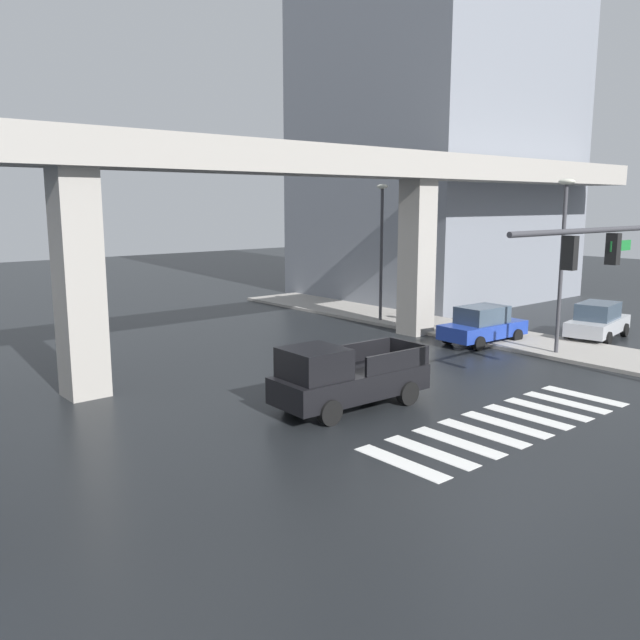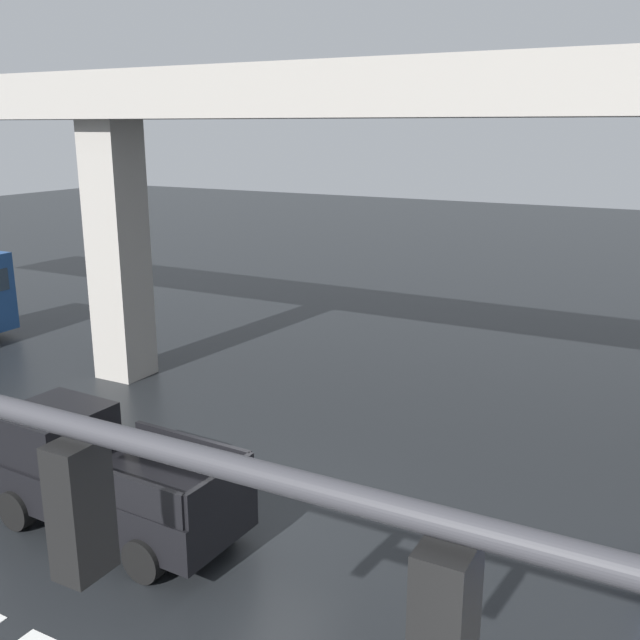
{
  "view_description": "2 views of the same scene",
  "coord_description": "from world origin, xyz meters",
  "px_view_note": "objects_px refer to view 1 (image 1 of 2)",
  "views": [
    {
      "loc": [
        -15.83,
        -15.84,
        6.29
      ],
      "look_at": [
        -1.59,
        0.98,
        2.37
      ],
      "focal_mm": 37.11,
      "sensor_mm": 36.0,
      "label": 1
    },
    {
      "loc": [
        6.73,
        -10.09,
        7.23
      ],
      "look_at": [
        -0.76,
        3.83,
        2.98
      ],
      "focal_mm": 40.72,
      "sensor_mm": 36.0,
      "label": 2
    }
  ],
  "objects_px": {
    "pickup_truck": "(344,378)",
    "street_lamp_mid_block": "(382,236)",
    "sedan_silver": "(598,321)",
    "street_lamp_near_corner": "(563,246)",
    "sedan_blue": "(483,325)"
  },
  "relations": [
    {
      "from": "sedan_silver",
      "to": "sedan_blue",
      "type": "height_order",
      "value": "same"
    },
    {
      "from": "pickup_truck",
      "to": "street_lamp_near_corner",
      "type": "distance_m",
      "value": 12.16
    },
    {
      "from": "sedan_silver",
      "to": "street_lamp_near_corner",
      "type": "relative_size",
      "value": 0.63
    },
    {
      "from": "sedan_blue",
      "to": "street_lamp_mid_block",
      "type": "bearing_deg",
      "value": 87.21
    },
    {
      "from": "pickup_truck",
      "to": "street_lamp_mid_block",
      "type": "height_order",
      "value": "street_lamp_mid_block"
    },
    {
      "from": "sedan_blue",
      "to": "street_lamp_mid_block",
      "type": "xyz_separation_m",
      "value": [
        0.33,
        6.79,
        3.7
      ]
    },
    {
      "from": "pickup_truck",
      "to": "street_lamp_near_corner",
      "type": "height_order",
      "value": "street_lamp_near_corner"
    },
    {
      "from": "pickup_truck",
      "to": "sedan_silver",
      "type": "bearing_deg",
      "value": 0.94
    },
    {
      "from": "sedan_silver",
      "to": "sedan_blue",
      "type": "bearing_deg",
      "value": 150.55
    },
    {
      "from": "street_lamp_mid_block",
      "to": "pickup_truck",
      "type": "bearing_deg",
      "value": -139.64
    },
    {
      "from": "pickup_truck",
      "to": "sedan_silver",
      "type": "xyz_separation_m",
      "value": [
        16.29,
        0.27,
        -0.14
      ]
    },
    {
      "from": "street_lamp_near_corner",
      "to": "street_lamp_mid_block",
      "type": "xyz_separation_m",
      "value": [
        0.0,
        10.26,
        0.0
      ]
    },
    {
      "from": "sedan_blue",
      "to": "street_lamp_mid_block",
      "type": "distance_m",
      "value": 7.74
    },
    {
      "from": "pickup_truck",
      "to": "sedan_blue",
      "type": "relative_size",
      "value": 1.18
    },
    {
      "from": "sedan_silver",
      "to": "street_lamp_mid_block",
      "type": "distance_m",
      "value": 11.31
    }
  ]
}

